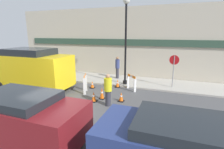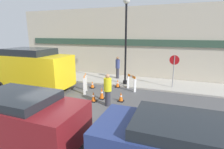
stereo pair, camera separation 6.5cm
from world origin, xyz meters
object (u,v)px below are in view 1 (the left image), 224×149
at_px(parked_car_1, 19,116).
at_px(work_van, 31,68).
at_px(stop_sign, 174,66).
at_px(person_worker, 108,89).
at_px(streetlamp_post, 126,30).
at_px(person_pedestrian, 117,67).

distance_m(parked_car_1, work_van, 6.11).
relative_size(stop_sign, person_worker, 1.28).
bearing_deg(person_worker, streetlamp_post, -16.85).
bearing_deg(person_pedestrian, person_worker, 103.03).
xyz_separation_m(person_pedestrian, parked_car_1, (-0.44, -8.68, -0.05)).
height_order(stop_sign, person_worker, stop_sign).
bearing_deg(person_pedestrian, parked_car_1, 87.18).
bearing_deg(parked_car_1, person_worker, 67.52).
bearing_deg(work_van, person_worker, -8.53).
relative_size(person_worker, person_pedestrian, 0.96).
bearing_deg(streetlamp_post, person_worker, -87.63).
distance_m(streetlamp_post, parked_car_1, 8.00).
bearing_deg(parked_car_1, stop_sign, 59.79).
xyz_separation_m(person_pedestrian, work_van, (-4.42, -4.06, 0.39)).
distance_m(stop_sign, person_pedestrian, 4.20).
height_order(streetlamp_post, parked_car_1, streetlamp_post).
bearing_deg(stop_sign, person_worker, 60.37).
xyz_separation_m(person_worker, person_pedestrian, (-1.13, 4.89, 0.15)).
xyz_separation_m(streetlamp_post, person_worker, (0.15, -3.60, -2.83)).
distance_m(person_worker, parked_car_1, 4.10).
xyz_separation_m(streetlamp_post, person_pedestrian, (-0.98, 1.29, -2.68)).
distance_m(person_worker, work_van, 5.63).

